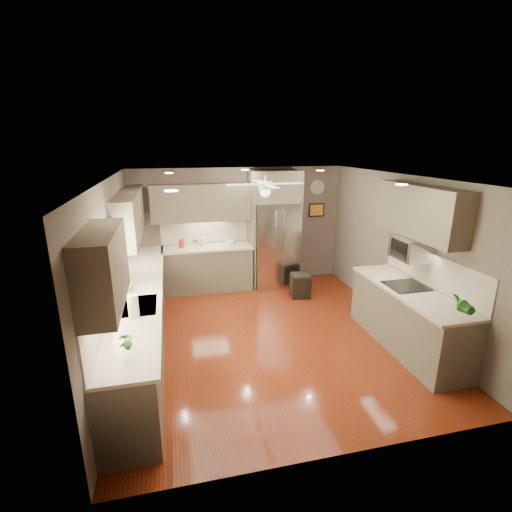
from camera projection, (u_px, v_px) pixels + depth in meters
name	position (u px, v px, depth m)	size (l,w,h in m)	color
floor	(269.00, 335.00, 6.00)	(5.00, 5.00, 0.00)	#531A0B
ceiling	(271.00, 178.00, 5.27)	(5.00, 5.00, 0.00)	white
wall_back	(239.00, 227.00, 7.96)	(4.50, 4.50, 0.00)	brown
wall_front	(343.00, 344.00, 3.30)	(4.50, 4.50, 0.00)	brown
wall_left	(113.00, 273.00, 5.14)	(5.00, 5.00, 0.00)	brown
wall_right	(401.00, 252.00, 6.12)	(5.00, 5.00, 0.00)	brown
canister_a	(182.00, 244.00, 7.52)	(0.11, 0.11, 0.17)	maroon
canister_b	(196.00, 243.00, 7.58)	(0.10, 0.10, 0.16)	silver
canister_c	(203.00, 242.00, 7.61)	(0.11, 0.11, 0.18)	beige
soap_bottle	(129.00, 287.00, 5.20)	(0.08, 0.08, 0.18)	white
potted_plant_left	(125.00, 341.00, 3.68)	(0.15, 0.10, 0.28)	#1E5418
potted_plant_right	(462.00, 305.00, 4.43)	(0.20, 0.16, 0.36)	#1E5418
bowl	(231.00, 244.00, 7.69)	(0.19, 0.19, 0.05)	beige
left_run	(141.00, 316.00, 5.57)	(0.65, 4.70, 1.45)	brown
back_run	(208.00, 267.00, 7.75)	(1.85, 0.65, 1.45)	brown
uppers	(214.00, 215.00, 5.95)	(4.50, 4.70, 0.95)	brown
window	(108.00, 263.00, 4.60)	(0.05, 1.12, 0.92)	#BFF2B2
sink	(137.00, 308.00, 4.85)	(0.50, 0.70, 0.32)	silver
refrigerator	(275.00, 232.00, 7.81)	(1.06, 0.75, 2.45)	silver
right_run	(408.00, 317.00, 5.53)	(0.70, 2.20, 1.45)	brown
microwave	(411.00, 248.00, 5.50)	(0.43, 0.55, 0.34)	silver
ceiling_fan	(265.00, 187.00, 5.60)	(1.18, 1.18, 0.32)	white
recessed_lights	(261.00, 176.00, 5.64)	(2.84, 3.14, 0.01)	white
wall_clock	(317.00, 187.00, 8.10)	(0.30, 0.03, 0.30)	white
framed_print	(316.00, 210.00, 8.24)	(0.36, 0.03, 0.30)	black
stool	(300.00, 285.00, 7.43)	(0.42, 0.42, 0.46)	black
paper_towel	(133.00, 306.00, 4.47)	(0.13, 0.13, 0.32)	white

